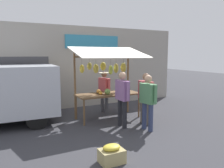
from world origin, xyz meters
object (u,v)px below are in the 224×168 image
at_px(shopper_in_striped_shirt, 146,95).
at_px(shopper_with_ponytail, 148,99).
at_px(vendor_with_sunhat, 104,89).
at_px(shopper_in_grey_tee, 122,95).
at_px(market_stall, 108,74).
at_px(produce_crate_near, 112,154).

bearing_deg(shopper_in_striped_shirt, shopper_with_ponytail, 142.81).
bearing_deg(vendor_with_sunhat, shopper_in_striped_shirt, 5.95).
bearing_deg(shopper_in_striped_shirt, vendor_with_sunhat, 10.68).
bearing_deg(shopper_in_grey_tee, market_stall, -3.62).
xyz_separation_m(vendor_with_sunhat, produce_crate_near, (1.62, 3.71, -0.75)).
height_order(market_stall, shopper_with_ponytail, market_stall).
relative_size(shopper_with_ponytail, shopper_in_grey_tee, 0.96).
bearing_deg(vendor_with_sunhat, market_stall, -27.27).
bearing_deg(shopper_in_striped_shirt, shopper_in_grey_tee, 79.96).
bearing_deg(produce_crate_near, shopper_in_striped_shirt, -140.03).
distance_m(shopper_in_grey_tee, produce_crate_near, 2.47).
bearing_deg(shopper_in_striped_shirt, market_stall, 26.92).
bearing_deg(shopper_with_ponytail, vendor_with_sunhat, -1.78).
xyz_separation_m(vendor_with_sunhat, shopper_with_ponytail, (-0.25, 2.42, 0.03)).
bearing_deg(shopper_with_ponytail, shopper_in_striped_shirt, -38.41).
height_order(vendor_with_sunhat, shopper_in_grey_tee, shopper_in_grey_tee).
bearing_deg(shopper_in_striped_shirt, produce_crate_near, 123.54).
xyz_separation_m(market_stall, shopper_in_striped_shirt, (-0.77, 1.18, -0.61)).
xyz_separation_m(market_stall, vendor_with_sunhat, (-0.20, -0.69, -0.63)).
relative_size(shopper_in_grey_tee, produce_crate_near, 3.40).
distance_m(shopper_with_ponytail, shopper_in_striped_shirt, 0.64).
bearing_deg(market_stall, shopper_with_ponytail, 104.54).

